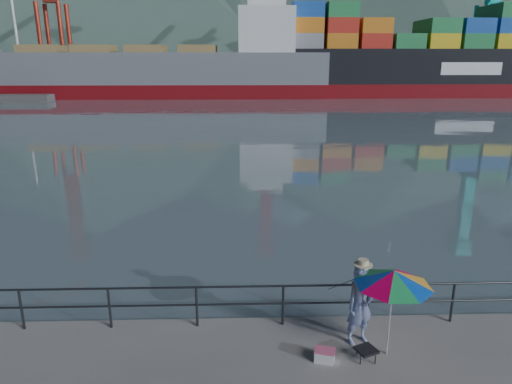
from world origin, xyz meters
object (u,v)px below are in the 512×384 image
cooler_bag (325,356)px  beach_umbrella (394,278)px  fisherman (360,305)px  bulk_carrier (173,71)px  container_ship (466,60)px

cooler_bag → beach_umbrella: bearing=24.3°
fisherman → beach_umbrella: beach_umbrella is taller
beach_umbrella → bulk_carrier: bearing=101.5°
cooler_bag → bulk_carrier: (-13.12, 71.25, 3.96)m
container_ship → fisherman: bearing=-116.8°
beach_umbrella → bulk_carrier: size_ratio=0.04×
container_ship → bulk_carrier: bearing=-177.8°
bulk_carrier → container_ship: 50.65m
beach_umbrella → container_ship: (36.11, 73.01, 4.01)m
beach_umbrella → container_ship: container_ship is taller
fisherman → container_ship: size_ratio=0.03×
bulk_carrier → container_ship: bearing=2.2°
fisherman → cooler_bag: 1.34m
fisherman → beach_umbrella: bearing=-64.8°
cooler_bag → bulk_carrier: bulk_carrier is taller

